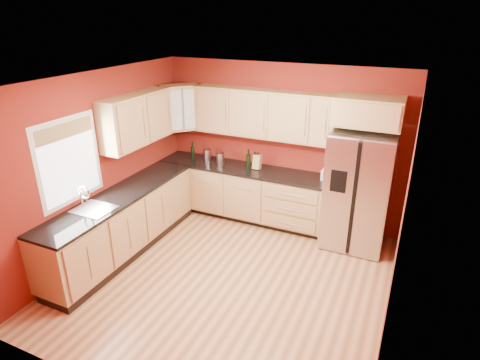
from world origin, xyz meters
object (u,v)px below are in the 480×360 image
object	(u,v)px
soap_dispenser	(323,174)
refrigerator	(358,190)
canister_left	(220,159)
wine_bottle_a	(193,151)
knife_block	(257,162)

from	to	relation	value
soap_dispenser	refrigerator	bearing A→B (deg)	-8.38
canister_left	wine_bottle_a	xyz separation A→B (m)	(-0.57, 0.06, 0.05)
knife_block	soap_dispenser	xyz separation A→B (m)	(1.10, -0.04, -0.02)
refrigerator	knife_block	xyz separation A→B (m)	(-1.65, 0.12, 0.15)
wine_bottle_a	canister_left	bearing A→B (deg)	-5.77
wine_bottle_a	knife_block	size ratio (longest dim) A/B	1.31
knife_block	refrigerator	bearing A→B (deg)	-1.27
refrigerator	canister_left	bearing A→B (deg)	179.29
refrigerator	canister_left	distance (m)	2.28
wine_bottle_a	soap_dispenser	world-z (taller)	wine_bottle_a
refrigerator	knife_block	size ratio (longest dim) A/B	7.50
canister_left	wine_bottle_a	bearing A→B (deg)	174.23
canister_left	soap_dispenser	size ratio (longest dim) A/B	1.07
knife_block	soap_dispenser	bearing A→B (deg)	0.84
knife_block	soap_dispenser	world-z (taller)	knife_block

